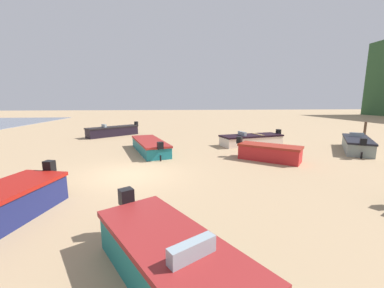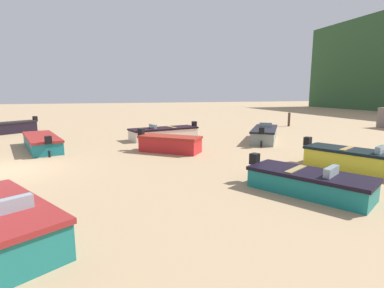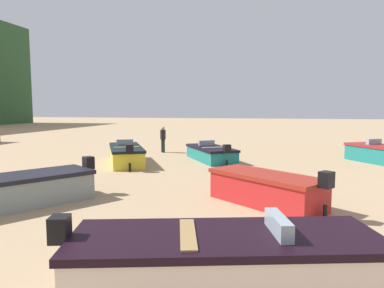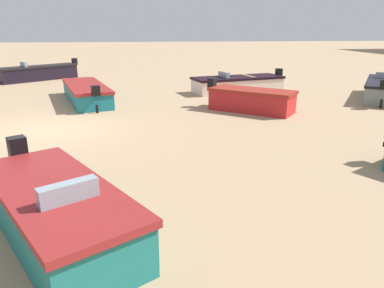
% 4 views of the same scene
% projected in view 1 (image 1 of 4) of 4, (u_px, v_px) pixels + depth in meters
% --- Properties ---
extents(ground_plane, '(160.00, 160.00, 0.00)m').
position_uv_depth(ground_plane, '(129.00, 175.00, 10.89)').
color(ground_plane, tan).
extents(boat_teal_0, '(5.51, 3.02, 1.10)m').
position_uv_depth(boat_teal_0, '(150.00, 146.00, 15.77)').
color(boat_teal_0, '#1A6F7A').
rests_on(boat_teal_0, ground).
extents(boat_grey_3, '(4.82, 3.95, 1.20)m').
position_uv_depth(boat_grey_3, '(357.00, 144.00, 16.04)').
color(boat_grey_3, gray).
rests_on(boat_grey_3, ground).
extents(boat_teal_5, '(4.05, 3.28, 1.21)m').
position_uv_depth(boat_teal_5, '(170.00, 260.00, 4.35)').
color(boat_teal_5, '#1D726D').
rests_on(boat_teal_5, ground).
extents(boat_red_6, '(3.14, 3.48, 1.22)m').
position_uv_depth(boat_red_6, '(269.00, 152.00, 13.48)').
color(boat_red_6, red).
rests_on(boat_red_6, ground).
extents(boat_cream_7, '(2.81, 5.16, 1.12)m').
position_uv_depth(boat_cream_7, '(251.00, 140.00, 18.17)').
color(boat_cream_7, beige).
rests_on(boat_cream_7, ground).
extents(boat_black_8, '(4.16, 4.60, 1.25)m').
position_uv_depth(boat_black_8, '(113.00, 131.00, 22.90)').
color(boat_black_8, black).
rests_on(boat_black_8, ground).
extents(mooring_post_near_water, '(0.23, 0.23, 1.32)m').
position_uv_depth(mooring_post_near_water, '(365.00, 128.00, 23.57)').
color(mooring_post_near_water, '#463325').
rests_on(mooring_post_near_water, ground).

